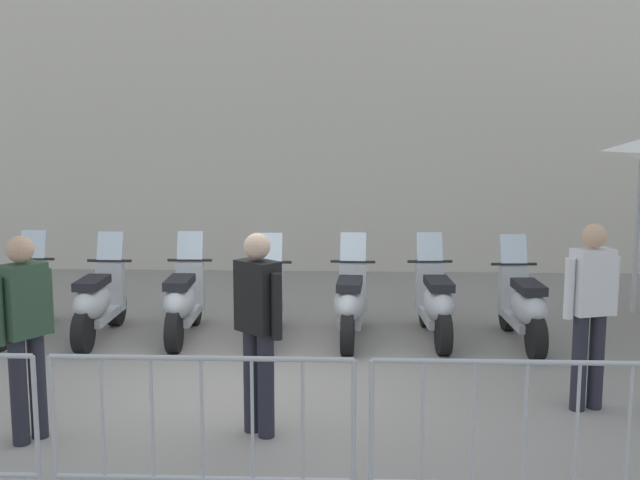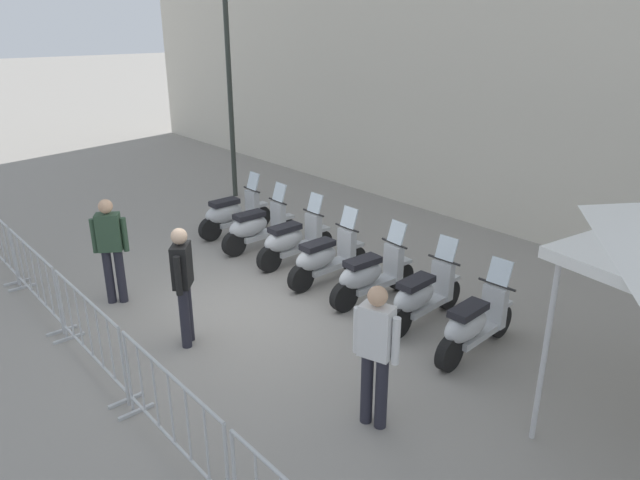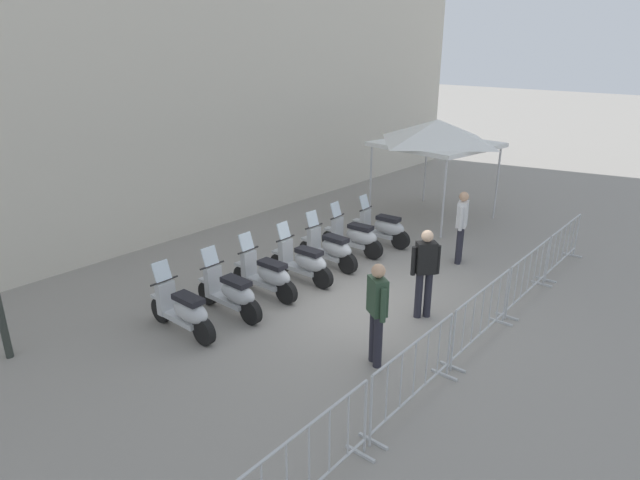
{
  "view_description": "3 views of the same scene",
  "coord_description": "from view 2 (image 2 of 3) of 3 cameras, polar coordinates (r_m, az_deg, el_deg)",
  "views": [
    {
      "loc": [
        2.1,
        -7.41,
        2.69
      ],
      "look_at": [
        0.42,
        1.69,
        1.25
      ],
      "focal_mm": 45.39,
      "sensor_mm": 36.0,
      "label": 1
    },
    {
      "loc": [
        7.57,
        -3.47,
        4.41
      ],
      "look_at": [
        -0.06,
        1.45,
        0.89
      ],
      "focal_mm": 33.35,
      "sensor_mm": 36.0,
      "label": 2
    },
    {
      "loc": [
        -6.98,
        -6.43,
        4.76
      ],
      "look_at": [
        0.27,
        1.7,
        0.83
      ],
      "focal_mm": 29.64,
      "sensor_mm": 36.0,
      "label": 3
    }
  ],
  "objects": [
    {
      "name": "motorcycle_3",
      "position": [
        10.14,
        0.48,
        -1.75
      ],
      "size": [
        0.63,
        1.72,
        1.24
      ],
      "color": "black",
      "rests_on": "ground"
    },
    {
      "name": "barrier_segment_1",
      "position": [
        10.22,
        -25.64,
        -3.35
      ],
      "size": [
        2.1,
        0.71,
        1.07
      ],
      "color": "#B2B5B7",
      "rests_on": "ground"
    },
    {
      "name": "street_lamp",
      "position": [
        14.69,
        -8.85,
        17.66
      ],
      "size": [
        0.36,
        0.36,
        5.92
      ],
      "color": "#2D332D",
      "rests_on": "ground"
    },
    {
      "name": "motorcycle_2",
      "position": [
        10.92,
        -2.67,
        -0.06
      ],
      "size": [
        0.64,
        1.72,
        1.24
      ],
      "color": "black",
      "rests_on": "ground"
    },
    {
      "name": "officer_mid_plaza",
      "position": [
        9.82,
        -19.44,
        -0.49
      ],
      "size": [
        0.35,
        0.51,
        1.73
      ],
      "color": "#23232D",
      "rests_on": "ground"
    },
    {
      "name": "motorcycle_1",
      "position": [
        11.64,
        -6.06,
        1.22
      ],
      "size": [
        0.61,
        1.72,
        1.24
      ],
      "color": "black",
      "rests_on": "ground"
    },
    {
      "name": "ground_plane",
      "position": [
        9.42,
        -7.3,
        -6.9
      ],
      "size": [
        120.0,
        120.0,
        0.0
      ],
      "primitive_type": "plane",
      "color": "gray"
    },
    {
      "name": "barrier_segment_3",
      "position": [
        6.53,
        -14.03,
        -16.03
      ],
      "size": [
        2.1,
        0.71,
        1.07
      ],
      "color": "#B2B5B7",
      "rests_on": "ground"
    },
    {
      "name": "motorcycle_6",
      "position": [
        8.34,
        14.52,
        -7.86
      ],
      "size": [
        0.68,
        1.71,
        1.24
      ],
      "color": "black",
      "rests_on": "ground"
    },
    {
      "name": "officer_near_row_end",
      "position": [
        8.3,
        -13.01,
        -3.77
      ],
      "size": [
        0.47,
        0.38,
        1.73
      ],
      "color": "#23232D",
      "rests_on": "ground"
    },
    {
      "name": "motorcycle_0",
      "position": [
        12.48,
        -8.43,
        2.49
      ],
      "size": [
        0.62,
        1.72,
        1.24
      ],
      "color": "black",
      "rests_on": "ground"
    },
    {
      "name": "barrier_segment_2",
      "position": [
        8.29,
        -21.23,
        -8.32
      ],
      "size": [
        2.1,
        0.71,
        1.07
      ],
      "color": "#B2B5B7",
      "rests_on": "ground"
    },
    {
      "name": "motorcycle_4",
      "position": [
        9.52,
        4.82,
        -3.41
      ],
      "size": [
        0.56,
        1.73,
        1.24
      ],
      "color": "black",
      "rests_on": "ground"
    },
    {
      "name": "officer_by_barriers",
      "position": [
        6.56,
        5.36,
        -10.37
      ],
      "size": [
        0.5,
        0.36,
        1.73
      ],
      "color": "#23232D",
      "rests_on": "ground"
    },
    {
      "name": "motorcycle_5",
      "position": [
        8.96,
        9.75,
        -5.33
      ],
      "size": [
        0.69,
        1.71,
        1.24
      ],
      "color": "black",
      "rests_on": "ground"
    }
  ]
}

